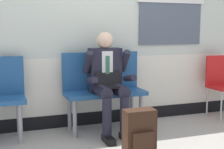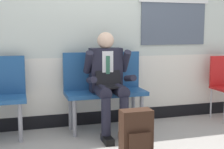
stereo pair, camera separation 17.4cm
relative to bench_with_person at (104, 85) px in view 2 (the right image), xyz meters
The scene contains 5 objects.
ground_plane 0.68m from the bench_with_person, 82.60° to the right, with size 18.00×18.00×0.00m, color #9E9991.
station_wall 0.93m from the bench_with_person, 78.06° to the left, with size 6.57×0.16×2.94m.
bench_with_person is the anchor object (origin of this frame).
person_seated 0.23m from the bench_with_person, 90.00° to the right, with size 0.57×0.70×1.26m.
backpack 1.11m from the bench_with_person, 87.90° to the right, with size 0.31×0.21×0.50m.
Camera 2 is at (-1.10, -3.51, 1.28)m, focal length 50.36 mm.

